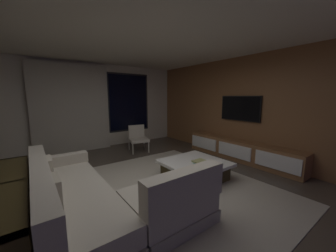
% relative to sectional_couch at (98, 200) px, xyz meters
% --- Properties ---
extents(floor, '(9.20, 9.20, 0.00)m').
position_rel_sectional_couch_xyz_m(floor, '(0.96, 0.21, -0.29)').
color(floor, '#473D33').
extents(back_wall_with_window, '(6.60, 0.30, 2.70)m').
position_rel_sectional_couch_xyz_m(back_wall_with_window, '(0.90, 3.82, 1.05)').
color(back_wall_with_window, beige).
rests_on(back_wall_with_window, floor).
extents(media_wall, '(0.12, 7.80, 2.70)m').
position_rel_sectional_couch_xyz_m(media_wall, '(4.02, 0.21, 1.06)').
color(media_wall, brown).
rests_on(media_wall, floor).
extents(ceiling, '(8.20, 8.20, 0.00)m').
position_rel_sectional_couch_xyz_m(ceiling, '(0.96, 0.21, 2.41)').
color(ceiling, beige).
extents(area_rug, '(3.20, 3.80, 0.01)m').
position_rel_sectional_couch_xyz_m(area_rug, '(1.31, 0.11, -0.28)').
color(area_rug, '#ADA391').
rests_on(area_rug, floor).
extents(sectional_couch, '(1.98, 2.50, 0.82)m').
position_rel_sectional_couch_xyz_m(sectional_couch, '(0.00, 0.00, 0.00)').
color(sectional_couch, '#A49C8C').
rests_on(sectional_couch, floor).
extents(coffee_table, '(1.16, 1.16, 0.36)m').
position_rel_sectional_couch_xyz_m(coffee_table, '(1.97, 0.17, -0.10)').
color(coffee_table, '#392E15').
rests_on(coffee_table, floor).
extents(book_stack_on_coffee_table, '(0.25, 0.21, 0.06)m').
position_rel_sectional_couch_xyz_m(book_stack_on_coffee_table, '(1.98, 0.03, 0.10)').
color(book_stack_on_coffee_table, '#A2CBC3').
rests_on(book_stack_on_coffee_table, coffee_table).
extents(accent_chair_near_window, '(0.65, 0.67, 0.78)m').
position_rel_sectional_couch_xyz_m(accent_chair_near_window, '(2.00, 2.68, 0.14)').
color(accent_chair_near_window, '#B2ADA0').
rests_on(accent_chair_near_window, floor).
extents(media_console, '(0.46, 3.10, 0.52)m').
position_rel_sectional_couch_xyz_m(media_console, '(3.73, 0.26, -0.04)').
color(media_console, brown).
rests_on(media_console, floor).
extents(mounted_tv, '(0.05, 1.14, 0.66)m').
position_rel_sectional_couch_xyz_m(mounted_tv, '(3.91, 0.46, 1.06)').
color(mounted_tv, black).
extents(console_table_behind_couch, '(0.40, 2.10, 0.74)m').
position_rel_sectional_couch_xyz_m(console_table_behind_couch, '(-0.91, 0.13, 0.13)').
color(console_table_behind_couch, '#392E15').
rests_on(console_table_behind_couch, floor).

